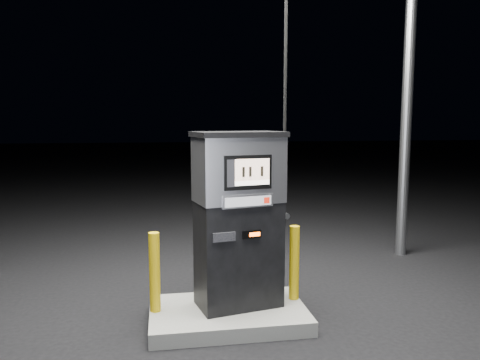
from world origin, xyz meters
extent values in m
plane|color=black|center=(0.00, 0.00, 0.00)|extent=(80.00, 80.00, 0.00)
cube|color=#61615C|center=(0.00, 0.00, 0.07)|extent=(1.60, 1.00, 0.15)
cylinder|color=gray|center=(3.00, 2.00, 2.25)|extent=(0.16, 0.16, 4.50)
cube|color=black|center=(0.12, 0.08, 0.70)|extent=(0.92, 0.65, 1.10)
cube|color=silver|center=(0.12, 0.08, 1.58)|extent=(0.94, 0.67, 0.66)
cube|color=black|center=(0.12, 0.08, 1.94)|extent=(0.98, 0.71, 0.05)
cube|color=black|center=(0.17, -0.17, 1.58)|extent=(0.49, 0.13, 0.33)
cube|color=beige|center=(0.21, -0.18, 1.60)|extent=(0.35, 0.08, 0.21)
cube|color=white|center=(0.21, -0.18, 1.47)|extent=(0.35, 0.08, 0.04)
cube|color=silver|center=(0.17, -0.17, 1.29)|extent=(0.52, 0.14, 0.12)
cube|color=gray|center=(0.18, -0.19, 1.29)|extent=(0.47, 0.10, 0.09)
cube|color=#A5180B|center=(0.37, -0.15, 1.29)|extent=(0.06, 0.02, 0.06)
cube|color=black|center=(0.22, -0.16, 0.96)|extent=(0.19, 0.06, 0.08)
cube|color=#FF550C|center=(0.24, -0.17, 0.96)|extent=(0.11, 0.03, 0.04)
cube|color=black|center=(-0.07, -0.22, 0.96)|extent=(0.23, 0.07, 0.09)
cube|color=black|center=(0.57, 0.17, 1.07)|extent=(0.12, 0.17, 0.22)
cylinder|color=gray|center=(0.62, 0.18, 1.07)|extent=(0.10, 0.20, 0.06)
cylinder|color=black|center=(0.62, 0.14, 2.54)|extent=(0.04, 0.04, 2.73)
cylinder|color=gold|center=(-0.74, 0.05, 0.56)|extent=(0.12, 0.12, 0.81)
cylinder|color=gold|center=(0.74, 0.14, 0.55)|extent=(0.12, 0.12, 0.80)
camera|label=1|loc=(-0.64, -4.58, 2.08)|focal=35.00mm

